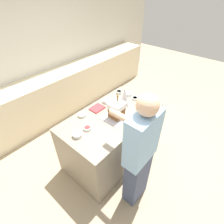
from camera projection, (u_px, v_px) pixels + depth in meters
name	position (u px, v px, depth m)	size (l,w,h in m)	color
ground_plane	(111.00, 154.00, 3.16)	(12.00, 12.00, 0.00)	tan
wall_back	(31.00, 57.00, 3.44)	(8.00, 0.05, 2.60)	beige
back_cabinet_block	(50.00, 98.00, 3.78)	(6.00, 0.60, 0.95)	beige
kitchen_island	(111.00, 137.00, 2.88)	(1.55, 0.88, 0.90)	gray
baking_tray	(117.00, 116.00, 2.58)	(0.41, 0.34, 0.01)	#B2B2BC
gingerbread_house	(117.00, 109.00, 2.50)	(0.21, 0.20, 0.33)	brown
decorative_tree	(125.00, 97.00, 2.71)	(0.14, 0.14, 0.33)	silver
candy_bowl_beside_tree	(119.00, 92.00, 3.09)	(0.10, 0.10, 0.04)	silver
candy_bowl_far_right	(82.00, 115.00, 2.59)	(0.12, 0.12, 0.04)	white
candy_bowl_center_rear	(107.00, 101.00, 2.87)	(0.14, 0.14, 0.04)	white
candy_bowl_behind_tray	(128.00, 94.00, 3.04)	(0.13, 0.13, 0.05)	silver
candy_bowl_far_left	(135.00, 98.00, 2.94)	(0.10, 0.10, 0.04)	white
candy_bowl_front_corner	(77.00, 134.00, 2.26)	(0.13, 0.13, 0.05)	silver
candy_bowl_near_tray_right	(87.00, 128.00, 2.36)	(0.11, 0.11, 0.04)	white
cookbook	(97.00, 108.00, 2.74)	(0.21, 0.17, 0.02)	#B23338
person	(140.00, 155.00, 2.05)	(0.45, 0.57, 1.73)	#424C6B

